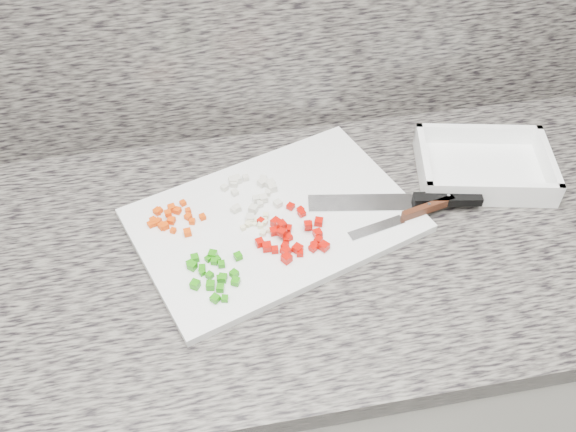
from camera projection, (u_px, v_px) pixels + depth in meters
cabinet at (265, 382)px, 1.42m from camera, size 3.92×0.62×0.86m
countertop at (258, 251)px, 1.10m from camera, size 3.96×0.64×0.04m
cutting_board at (274, 220)px, 1.11m from camera, size 0.54×0.44×0.02m
carrot_pile at (170, 218)px, 1.09m from camera, size 0.10×0.09×0.02m
onion_pile at (252, 192)px, 1.14m from camera, size 0.10×0.12×0.01m
green_pepper_pile at (213, 273)px, 1.01m from camera, size 0.09×0.10×0.01m
red_pepper_pile at (292, 236)px, 1.06m from camera, size 0.12×0.13×0.02m
garlic_pile at (258, 223)px, 1.09m from camera, size 0.05×0.05×0.01m
chef_knife at (418, 200)px, 1.12m from camera, size 0.30×0.08×0.02m
paring_knife at (415, 213)px, 1.10m from camera, size 0.20×0.06×0.02m
tray at (483, 167)px, 1.19m from camera, size 0.27×0.22×0.05m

